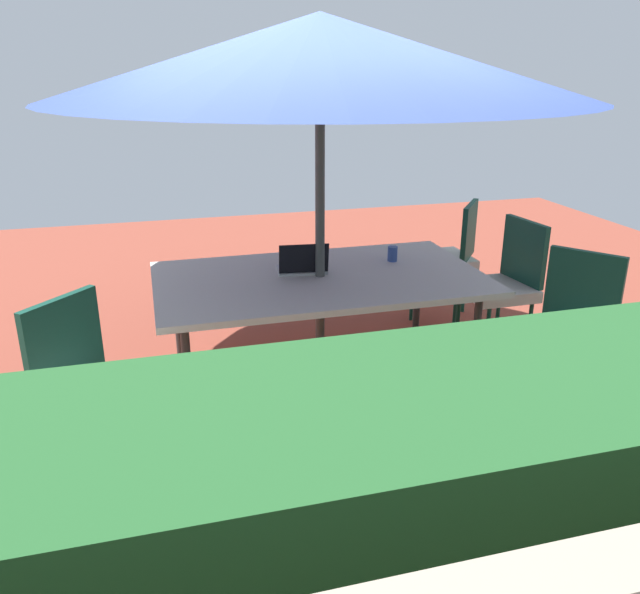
% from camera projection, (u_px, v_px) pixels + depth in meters
% --- Properties ---
extents(ground_plane, '(10.00, 10.00, 0.02)m').
position_uv_depth(ground_plane, '(320.00, 378.00, 4.36)').
color(ground_plane, brown).
extents(hedge_row, '(6.30, 0.67, 1.32)m').
position_uv_depth(hedge_row, '(560.00, 572.00, 1.81)').
color(hedge_row, '#235628').
rests_on(hedge_row, ground_plane).
extents(dining_table, '(2.10, 1.21, 0.72)m').
position_uv_depth(dining_table, '(320.00, 282.00, 4.12)').
color(dining_table, white).
rests_on(dining_table, ground_plane).
extents(patio_umbrella, '(3.18, 3.18, 2.29)m').
position_uv_depth(patio_umbrella, '(320.00, 58.00, 3.65)').
color(patio_umbrella, '#4C4C4C').
rests_on(patio_umbrella, ground_plane).
extents(chair_west, '(0.48, 0.47, 0.98)m').
position_uv_depth(chair_west, '(504.00, 281.00, 4.55)').
color(chair_west, silver).
rests_on(chair_west, ground_plane).
extents(chair_northeast, '(0.59, 0.59, 0.98)m').
position_uv_depth(chair_northeast, '(91.00, 387.00, 3.06)').
color(chair_northeast, silver).
rests_on(chair_northeast, ground_plane).
extents(chair_northwest, '(0.58, 0.58, 0.98)m').
position_uv_depth(chair_northwest, '(571.00, 327.00, 3.76)').
color(chair_northwest, silver).
rests_on(chair_northwest, ground_plane).
extents(chair_southwest, '(0.58, 0.58, 0.98)m').
position_uv_depth(chair_southwest, '(449.00, 254.00, 5.19)').
color(chair_southwest, silver).
rests_on(chair_southwest, ground_plane).
extents(laptop, '(0.35, 0.28, 0.21)m').
position_uv_depth(laptop, '(303.00, 266.00, 4.16)').
color(laptop, '#B7B7BC').
rests_on(laptop, dining_table).
extents(cup, '(0.07, 0.07, 0.10)m').
position_uv_depth(cup, '(393.00, 254.00, 4.40)').
color(cup, '#334C99').
rests_on(cup, dining_table).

